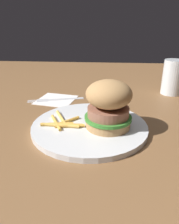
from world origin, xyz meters
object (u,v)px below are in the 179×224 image
Objects in this scene: napkin at (56,100)px; drink_glass at (172,79)px; fork at (56,99)px; fries_pile at (62,123)px; sandwich at (109,104)px; plate at (90,126)px.

napkin is 0.98× the size of drink_glass.
fork reaches higher than napkin.
fries_pile reaches higher than fork.
fork is at bearing -72.44° from fries_pile.
sandwich is at bearing 53.23° from drink_glass.
sandwich is 0.93× the size of drink_glass.
drink_glass reaches higher than fries_pile.
napkin is at bearing -49.78° from sandwich.
napkin is 0.00m from fork.
napkin is at bearing -72.90° from fries_pile.
plate is 2.61× the size of fries_pile.
fries_pile is 0.20m from fork.
fork is (0.00, 0.00, 0.00)m from napkin.
fork is 0.39m from drink_glass.
drink_glass reaches higher than plate.
plate is 0.38m from drink_glass.
drink_glass reaches higher than napkin.
drink_glass is (-0.37, -0.09, 0.05)m from napkin.
sandwich reaches higher than napkin.
fork is (0.06, -0.19, -0.01)m from fries_pile.
fries_pile is at bearing 107.10° from napkin.
fries_pile is at bearing 107.56° from fork.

